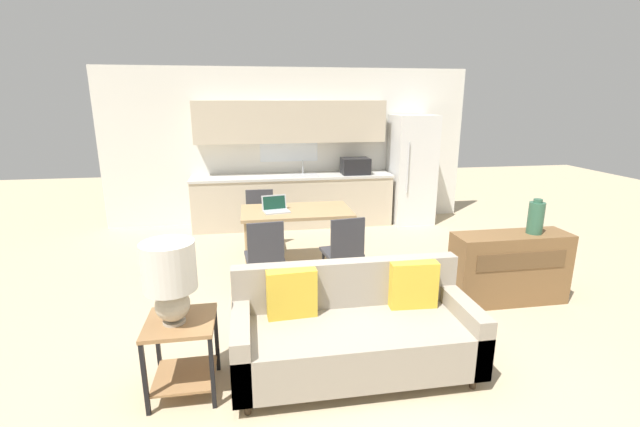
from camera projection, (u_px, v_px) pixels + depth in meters
ground_plane at (348, 371)px, 3.52m from camera, size 20.00×20.00×0.00m
wall_back at (290, 147)px, 7.59m from camera, size 6.40×0.07×2.70m
kitchen_counter at (294, 178)px, 7.43m from camera, size 3.45×0.65×2.15m
refrigerator at (411, 169)px, 7.64m from camera, size 0.71×0.75×1.91m
dining_table at (296, 215)px, 5.57m from camera, size 1.42×0.82×0.78m
couch at (353, 330)px, 3.48m from camera, size 1.92×0.80×0.86m
side_table at (182, 344)px, 3.19m from camera, size 0.50×0.50×0.60m
table_lamp at (170, 275)px, 3.01m from camera, size 0.37×0.37×0.61m
credenza at (509, 268)px, 4.66m from camera, size 1.26×0.40×0.78m
vase at (536, 217)px, 4.54m from camera, size 0.16×0.16×0.38m
dining_chair_near_left at (265, 254)px, 4.81m from camera, size 0.46×0.46×0.89m
dining_chair_near_right at (344, 249)px, 4.95m from camera, size 0.47×0.47×0.89m
dining_chair_far_left at (260, 218)px, 6.25m from camera, size 0.43×0.43×0.89m
laptop at (275, 208)px, 5.47m from camera, size 0.36×0.31×0.20m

